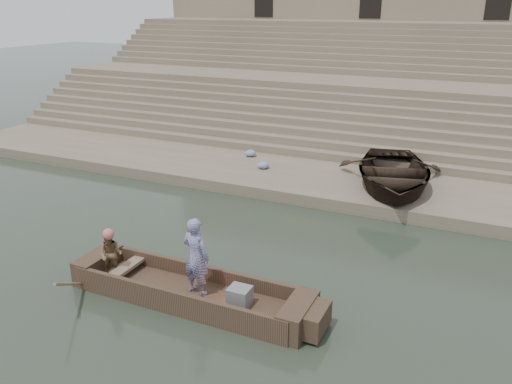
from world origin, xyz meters
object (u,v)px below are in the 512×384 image
Objects in this scene: television at (239,296)px; standing_man at (196,256)px; rowing_man at (111,254)px; beached_rowboat at (393,173)px; main_rowboat at (190,296)px.

standing_man is at bearing 177.39° from television.
beached_rowboat is (4.78, 8.45, 0.13)m from rowing_man.
television is 8.45m from beached_rowboat.
television is at bearing -15.97° from rowing_man.
standing_man reaches higher than main_rowboat.
main_rowboat is 0.99× the size of beached_rowboat.
main_rowboat is 10.87× the size of television.
standing_man is at bearing -121.75° from beached_rowboat.
rowing_man is 3.24m from television.
main_rowboat is 2.11m from rowing_man.
main_rowboat is 1.01m from standing_man.
beached_rowboat is (1.56, 8.29, 0.50)m from television.
main_rowboat is 4.39× the size of rowing_man.
standing_man is 2.20m from rowing_man.
television is (1.05, -0.05, -0.69)m from standing_man.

